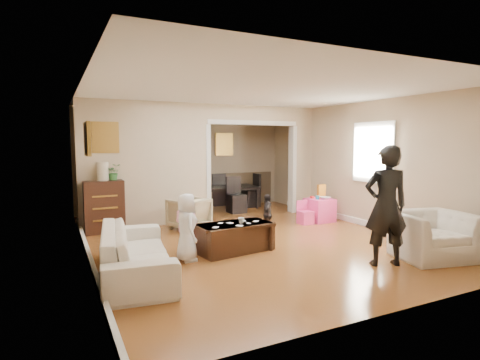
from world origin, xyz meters
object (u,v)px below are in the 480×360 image
child_toddler (267,214)px  adult_person (386,206)px  cyan_cup (318,197)px  child_kneel_a (187,227)px  sofa (136,251)px  coffee_table (234,237)px  play_table (319,210)px  dining_table (226,198)px  table_lamp (103,171)px  coffee_cup (241,221)px  armchair_front (430,235)px  child_kneel_b (187,223)px  dresser (104,207)px  armchair_back (189,213)px

child_toddler → adult_person: bearing=55.5°
cyan_cup → child_kneel_a: bearing=-158.0°
sofa → child_toddler: size_ratio=2.80×
coffee_table → child_toddler: (1.05, 0.75, 0.16)m
play_table → child_toddler: bearing=-161.7°
cyan_cup → adult_person: bearing=-109.0°
coffee_table → dining_table: 4.00m
table_lamp → dining_table: table_lamp is taller
coffee_cup → play_table: size_ratio=0.19×
dining_table → armchair_front: bearing=-76.5°
child_kneel_b → child_toddler: size_ratio=1.19×
child_toddler → sofa: bearing=-25.0°
child_kneel_b → play_table: bearing=-102.1°
dresser → sofa: bearing=-88.3°
adult_person → child_kneel_a: bearing=-9.4°
table_lamp → cyan_cup: table_lamp is taller
dresser → dining_table: 3.52m
armchair_back → child_kneel_a: size_ratio=0.69×
child_toddler → dresser: bearing=-77.7°
sofa → child_kneel_b: (0.95, 0.72, 0.14)m
child_toddler → coffee_table: bearing=-12.9°
child_kneel_a → child_toddler: (1.90, 0.90, -0.12)m
dresser → adult_person: 5.15m
armchair_back → table_lamp: table_lamp is taller
armchair_front → cyan_cup: 2.90m
armchair_front → child_toddler: child_toddler is taller
coffee_table → adult_person: bearing=-44.2°
armchair_back → child_toddler: 1.63m
dresser → adult_person: (3.36, -3.89, 0.35)m
play_table → adult_person: bearing=-110.5°
sofa → coffee_table: bearing=-68.0°
armchair_front → dining_table: 5.44m
dresser → child_kneel_b: size_ratio=1.10×
armchair_back → coffee_cup: (0.25, -1.89, 0.18)m
armchair_front → child_kneel_b: size_ratio=1.16×
play_table → table_lamp: bearing=167.3°
dresser → coffee_table: (1.73, -2.30, -0.28)m
armchair_back → child_toddler: size_ratio=0.90×
dresser → coffee_table: 2.89m
sofa → dining_table: 5.19m
sofa → coffee_table: (1.65, 0.42, -0.09)m
armchair_back → play_table: armchair_back is taller
coffee_cup → child_toddler: 1.25m
sofa → child_kneel_b: child_kneel_b is taller
coffee_table → cyan_cup: 2.91m
play_table → adult_person: size_ratio=0.31×
table_lamp → child_toddler: bearing=-29.2°
sofa → adult_person: adult_person is taller
child_kneel_b → table_lamp: bearing=-1.3°
coffee_cup → adult_person: bearing=-45.1°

